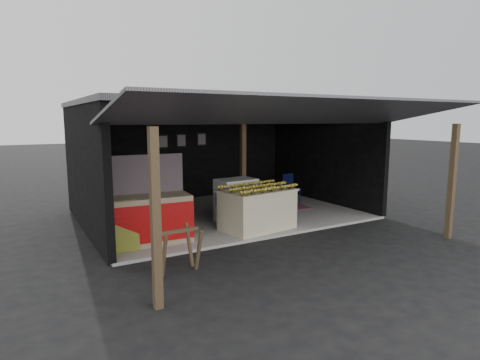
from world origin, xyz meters
TOP-DOWN VIEW (x-y plane):
  - ground at (0.00, 0.00)m, footprint 80.00×80.00m
  - concrete_slab at (0.00, 2.50)m, footprint 7.00×5.00m
  - shophouse at (0.00, 2.82)m, footprint 7.40×7.29m
  - banana_table at (-0.05, 0.65)m, footprint 1.82×1.27m
  - banana_pile at (-0.05, 0.65)m, footprint 1.68×1.15m
  - white_crate at (-0.12, 1.53)m, footprint 1.01×0.73m
  - neighbor_stall at (-2.57, 0.91)m, footprint 1.79×0.90m
  - green_signboard at (-3.19, 0.57)m, footprint 0.66×0.17m
  - sawhorse at (-2.59, -0.81)m, footprint 0.77×0.69m
  - water_barrel at (0.97, 0.88)m, footprint 0.33×0.33m
  - plastic_chair at (2.39, 2.64)m, footprint 0.46×0.46m
  - magenta_rug at (1.80, 2.25)m, footprint 1.62×1.19m
  - picture_frames at (-0.17, 4.89)m, footprint 1.62×0.04m

SIDE VIEW (x-z plane):
  - ground at x=0.00m, z-range 0.00..0.00m
  - concrete_slab at x=0.00m, z-range 0.00..0.06m
  - magenta_rug at x=1.80m, z-range 0.06..0.07m
  - water_barrel at x=0.97m, z-range 0.06..0.54m
  - sawhorse at x=-2.59m, z-range 0.10..0.86m
  - banana_table at x=-0.05m, z-range 0.06..0.99m
  - green_signboard at x=-3.19m, z-range 0.06..1.05m
  - plastic_chair at x=2.39m, z-range 0.14..1.03m
  - white_crate at x=-0.12m, z-range 0.06..1.13m
  - neighbor_stall at x=-2.57m, z-range -0.30..1.50m
  - banana_pile at x=-0.05m, z-range 0.99..1.18m
  - picture_frames at x=-0.17m, z-range 1.70..2.16m
  - shophouse at x=0.00m, z-range 0.59..3.61m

